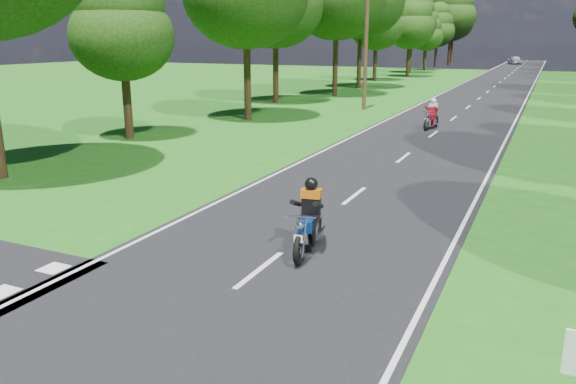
% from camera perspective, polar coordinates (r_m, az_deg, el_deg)
% --- Properties ---
extents(ground, '(160.00, 160.00, 0.00)m').
position_cam_1_polar(ground, '(9.83, -8.45, -12.09)').
color(ground, '#1B6015').
rests_on(ground, ground).
extents(main_road, '(7.00, 140.00, 0.02)m').
position_cam_1_polar(main_road, '(57.61, 20.24, 10.02)').
color(main_road, black).
rests_on(main_road, ground).
extents(road_markings, '(7.40, 140.00, 0.01)m').
position_cam_1_polar(road_markings, '(55.76, 19.92, 9.91)').
color(road_markings, silver).
rests_on(road_markings, main_road).
extents(treeline, '(40.00, 115.35, 14.78)m').
position_cam_1_polar(treeline, '(67.48, 23.00, 17.45)').
color(treeline, black).
rests_on(treeline, ground).
extents(telegraph_pole, '(1.20, 0.26, 8.00)m').
position_cam_1_polar(telegraph_pole, '(36.88, 7.93, 14.60)').
color(telegraph_pole, '#382616').
rests_on(telegraph_pole, ground).
extents(rider_near_blue, '(0.95, 2.01, 1.61)m').
position_cam_1_polar(rider_near_blue, '(12.04, 2.11, -2.43)').
color(rider_near_blue, navy).
rests_on(rider_near_blue, main_road).
extents(rider_far_red, '(0.82, 1.90, 1.54)m').
position_cam_1_polar(rider_far_red, '(29.54, 14.39, 7.71)').
color(rider_far_red, maroon).
rests_on(rider_far_red, main_road).
extents(distant_car, '(3.02, 4.56, 1.44)m').
position_cam_1_polar(distant_car, '(106.91, 22.09, 12.31)').
color(distant_car, '#B8BBC0').
rests_on(distant_car, main_road).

